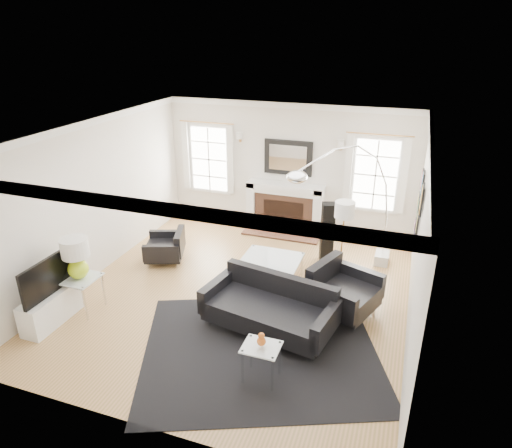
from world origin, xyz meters
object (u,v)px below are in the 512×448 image
at_px(sofa, 271,308).
at_px(armchair_left, 167,248).
at_px(arc_floor_lamp, 344,205).
at_px(gourd_lamp, 76,256).
at_px(armchair_right, 341,292).
at_px(fireplace, 285,209).
at_px(coffee_table, 270,262).

bearing_deg(sofa, armchair_left, 151.29).
relative_size(sofa, arc_floor_lamp, 0.85).
bearing_deg(gourd_lamp, armchair_right, 18.20).
xyz_separation_m(fireplace, armchair_right, (1.71, -2.76, -0.16)).
height_order(fireplace, sofa, fireplace).
bearing_deg(armchair_right, gourd_lamp, -161.80).
distance_m(armchair_right, arc_floor_lamp, 1.66).
bearing_deg(fireplace, armchair_left, -129.50).
distance_m(fireplace, sofa, 3.61).
distance_m(armchair_right, coffee_table, 1.42).
height_order(coffee_table, arc_floor_lamp, arc_floor_lamp).
bearing_deg(coffee_table, fireplace, 99.48).
height_order(armchair_right, arc_floor_lamp, arc_floor_lamp).
height_order(armchair_right, gourd_lamp, gourd_lamp).
relative_size(armchair_right, coffee_table, 1.23).
relative_size(armchair_left, armchair_right, 0.77).
distance_m(armchair_left, armchair_right, 3.52).
xyz_separation_m(coffee_table, gourd_lamp, (-2.58, -1.77, 0.56)).
xyz_separation_m(sofa, armchair_right, (0.92, 0.75, 0.03)).
distance_m(sofa, armchair_right, 1.19).
xyz_separation_m(armchair_right, gourd_lamp, (-3.91, -1.29, 0.60)).
height_order(armchair_left, armchair_right, armchair_right).
distance_m(sofa, arc_floor_lamp, 2.41).
bearing_deg(sofa, coffee_table, 108.18).
bearing_deg(arc_floor_lamp, gourd_lamp, -144.54).
bearing_deg(fireplace, sofa, -77.38).
bearing_deg(armchair_right, coffee_table, 159.93).
height_order(sofa, coffee_table, sofa).
height_order(sofa, armchair_left, sofa).
height_order(sofa, arc_floor_lamp, arc_floor_lamp).
relative_size(armchair_left, arc_floor_lamp, 0.39).
bearing_deg(coffee_table, arc_floor_lamp, 37.68).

